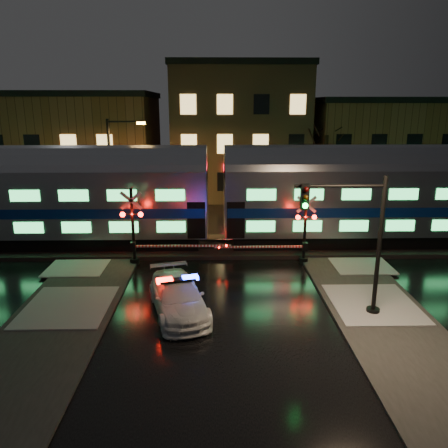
% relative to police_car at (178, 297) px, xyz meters
% --- Properties ---
extents(ground, '(120.00, 120.00, 0.00)m').
position_rel_police_car_xyz_m(ground, '(1.80, 3.41, -0.71)').
color(ground, black).
rests_on(ground, ground).
extents(ballast, '(90.00, 4.20, 0.24)m').
position_rel_police_car_xyz_m(ballast, '(1.80, 8.41, -0.59)').
color(ballast, black).
rests_on(ballast, ground).
extents(sidewalk_left, '(4.00, 20.00, 0.12)m').
position_rel_police_car_xyz_m(sidewalk_left, '(-4.70, -2.59, -0.65)').
color(sidewalk_left, '#2D2D2D').
rests_on(sidewalk_left, ground).
extents(sidewalk_right, '(4.00, 20.00, 0.12)m').
position_rel_police_car_xyz_m(sidewalk_right, '(8.30, -2.59, -0.65)').
color(sidewalk_right, '#2D2D2D').
rests_on(sidewalk_right, ground).
extents(building_left, '(14.00, 10.00, 9.00)m').
position_rel_police_car_xyz_m(building_left, '(-11.20, 25.41, 3.79)').
color(building_left, brown).
rests_on(building_left, ground).
extents(building_mid, '(12.00, 11.00, 11.50)m').
position_rel_police_car_xyz_m(building_mid, '(3.80, 25.91, 5.04)').
color(building_mid, brown).
rests_on(building_mid, ground).
extents(building_right, '(12.00, 10.00, 8.50)m').
position_rel_police_car_xyz_m(building_right, '(16.80, 25.41, 3.54)').
color(building_right, brown).
rests_on(building_right, ground).
extents(train, '(51.00, 3.12, 5.92)m').
position_rel_police_car_xyz_m(train, '(1.59, 8.41, 2.67)').
color(train, black).
rests_on(train, ballast).
extents(police_car, '(3.18, 5.22, 1.58)m').
position_rel_police_car_xyz_m(police_car, '(0.00, 0.00, 0.00)').
color(police_car, white).
rests_on(police_car, ground).
extents(crossing_signal_right, '(5.48, 0.64, 3.88)m').
position_rel_police_car_xyz_m(crossing_signal_right, '(5.99, 5.71, 0.89)').
color(crossing_signal_right, black).
rests_on(crossing_signal_right, ground).
extents(crossing_signal_left, '(5.90, 0.66, 4.18)m').
position_rel_police_car_xyz_m(crossing_signal_left, '(-2.47, 5.72, 1.01)').
color(crossing_signal_left, black).
rests_on(crossing_signal_left, ground).
extents(traffic_light, '(3.73, 0.68, 5.77)m').
position_rel_police_car_xyz_m(traffic_light, '(7.10, -0.40, 2.35)').
color(traffic_light, black).
rests_on(traffic_light, ground).
extents(streetlight, '(2.51, 0.26, 7.49)m').
position_rel_police_car_xyz_m(streetlight, '(-5.11, 12.41, 3.61)').
color(streetlight, black).
rests_on(streetlight, ground).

